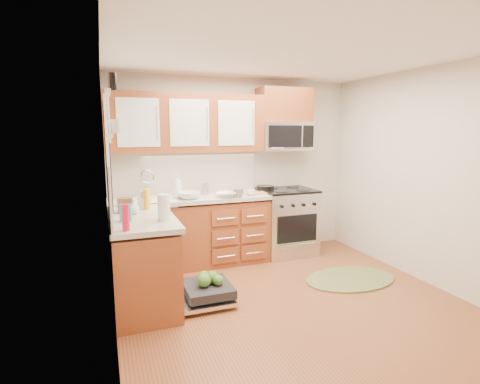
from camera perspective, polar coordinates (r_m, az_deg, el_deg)
name	(u,v)px	position (r m, az deg, el deg)	size (l,w,h in m)	color
floor	(290,301)	(4.15, 7.68, -16.18)	(3.50, 3.50, 0.00)	brown
ceiling	(296,54)	(3.81, 8.55, 20.11)	(3.50, 3.50, 0.00)	white
wall_back	(235,168)	(5.37, -0.79, 3.69)	(3.50, 0.04, 2.50)	beige
wall_front	(440,226)	(2.42, 28.19, -4.55)	(3.50, 0.04, 2.50)	beige
wall_left	(108,195)	(3.34, -19.43, -0.38)	(0.04, 3.50, 2.50)	beige
wall_right	(427,177)	(4.86, 26.60, 2.08)	(0.04, 3.50, 2.50)	beige
base_cabinet_back	(191,234)	(5.05, -7.45, -6.32)	(2.05, 0.60, 0.85)	maroon
base_cabinet_left	(143,263)	(4.07, -14.63, -10.46)	(0.60, 1.25, 0.85)	maroon
countertop_back	(191,199)	(4.93, -7.54, -1.02)	(2.07, 0.64, 0.05)	#BCB6AC
countertop_left	(142,218)	(3.93, -14.77, -3.93)	(0.64, 1.27, 0.05)	#BCB6AC
backsplash_back	(185,173)	(5.17, -8.34, 2.92)	(2.05, 0.02, 0.57)	#B2ACA0
backsplash_left	(109,190)	(3.86, -19.32, 0.29)	(0.02, 1.25, 0.57)	#B2ACA0
upper_cabinets	(187,123)	(4.98, -8.14, 10.34)	(2.05, 0.35, 0.75)	maroon
cabinet_over_mw	(284,105)	(5.47, 6.73, 13.01)	(0.76, 0.35, 0.47)	maroon
range	(286,222)	(5.48, 7.09, -4.49)	(0.76, 0.64, 0.95)	silver
microwave	(284,136)	(5.43, 6.77, 8.44)	(0.76, 0.38, 0.40)	silver
sink	(150,209)	(4.84, -13.53, -2.60)	(0.62, 0.50, 0.26)	white
dishwasher	(204,293)	(4.07, -5.52, -15.08)	(0.70, 0.60, 0.20)	silver
window	(107,155)	(3.80, -19.59, 5.31)	(0.03, 1.05, 1.05)	white
window_blind	(108,120)	(3.79, -19.49, 10.30)	(0.02, 0.96, 0.40)	white
shelf_upper	(107,93)	(2.95, -19.57, 14.00)	(0.04, 0.40, 0.03)	white
shelf_lower	(110,135)	(2.94, -19.25, 8.18)	(0.04, 0.40, 0.03)	white
rug	(350,279)	(4.83, 16.47, -12.58)	(1.15, 0.74, 0.02)	olive
skillet	(265,187)	(5.39, 3.87, 0.72)	(0.25, 0.25, 0.05)	black
stock_pot	(237,193)	(4.86, -0.50, -0.11)	(0.19, 0.19, 0.11)	silver
cutting_board	(257,193)	(5.10, 2.68, -0.21)	(0.28, 0.18, 0.02)	tan
canister	(205,189)	(5.07, -5.34, 0.51)	(0.10, 0.10, 0.16)	silver
paper_towel_roll	(164,207)	(3.67, -11.52, -2.31)	(0.12, 0.12, 0.25)	white
mustard_bottle	(147,199)	(4.23, -13.99, -1.06)	(0.07, 0.07, 0.23)	yellow
red_bottle	(126,218)	(3.38, -17.03, -3.75)	(0.06, 0.06, 0.23)	red
wooden_box	(125,205)	(4.13, -17.08, -1.94)	(0.16, 0.11, 0.16)	brown
blue_carton	(126,213)	(3.74, -17.03, -3.04)	(0.10, 0.06, 0.16)	teal
bowl_a	(227,195)	(4.85, -2.03, -0.41)	(0.27, 0.27, 0.07)	#999999
bowl_b	(189,196)	(4.77, -7.77, -0.54)	(0.28, 0.28, 0.09)	#999999
cup	(251,192)	(4.96, 1.62, -0.07)	(0.11, 0.11, 0.09)	#999999
soap_bottle_a	(177,187)	(4.81, -9.54, 0.83)	(0.12, 0.12, 0.31)	#999999
soap_bottle_b	(142,200)	(4.26, -14.68, -1.15)	(0.09, 0.09, 0.21)	#999999
soap_bottle_c	(133,207)	(4.02, -15.96, -2.21)	(0.12, 0.12, 0.15)	#999999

